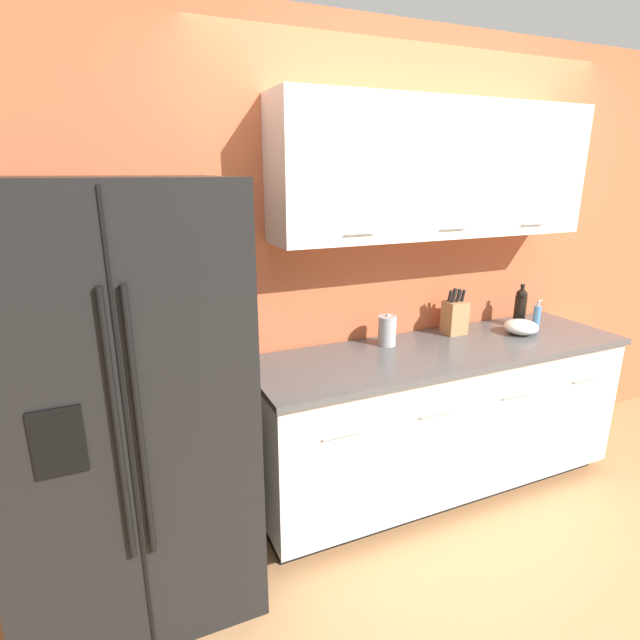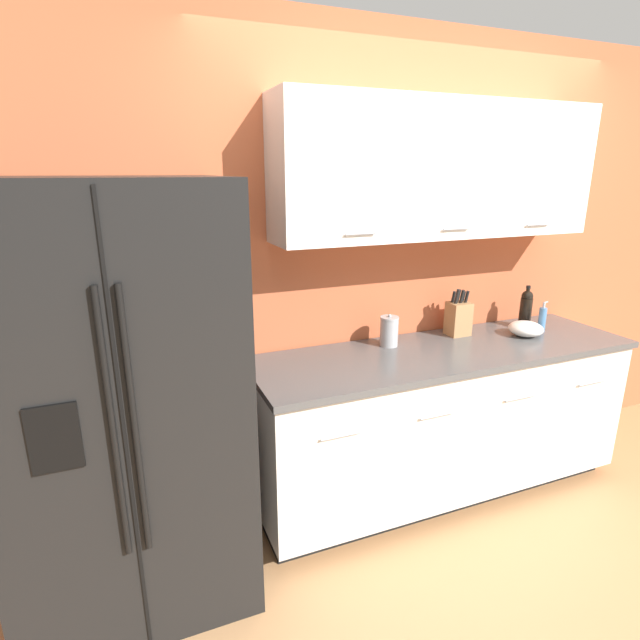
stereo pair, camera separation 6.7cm
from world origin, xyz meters
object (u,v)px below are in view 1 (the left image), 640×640
Objects in this scene: wine_bottle at (520,306)px; refrigerator at (124,406)px; soap_dispenser at (537,317)px; steel_canister at (387,331)px; knife_block at (455,316)px; mixing_bowl at (521,327)px.

refrigerator is at bearing -174.46° from wine_bottle.
soap_dispenser is at bearing 2.77° from refrigerator.
refrigerator is at bearing -170.28° from steel_canister.
knife_block is at bearing 1.76° from steel_canister.
knife_block is at bearing 155.41° from mixing_bowl.
mixing_bowl is at bearing -24.59° from knife_block.
steel_canister is 0.92× the size of mixing_bowl.
knife_block is at bearing 177.09° from wine_bottle.
wine_bottle is 1.41× the size of soap_dispenser.
soap_dispenser is at bearing -77.34° from wine_bottle.
knife_block is 1.09× the size of wine_bottle.
wine_bottle is at bearing 5.54° from refrigerator.
knife_block reaches higher than wine_bottle.
mixing_bowl is at bearing -10.26° from steel_canister.
steel_canister is at bearing 179.40° from wine_bottle.
wine_bottle reaches higher than steel_canister.
refrigerator is 6.33× the size of knife_block.
refrigerator reaches higher than wine_bottle.
wine_bottle is at bearing -0.60° from steel_canister.
soap_dispenser is (0.03, -0.11, -0.05)m from wine_bottle.
wine_bottle reaches higher than soap_dispenser.
knife_block reaches higher than steel_canister.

